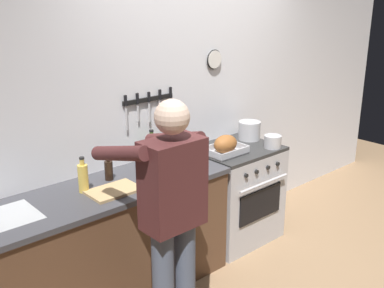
{
  "coord_description": "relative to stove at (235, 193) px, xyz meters",
  "views": [
    {
      "loc": [
        -2.71,
        -1.71,
        2.23
      ],
      "look_at": [
        -0.44,
        0.85,
        1.11
      ],
      "focal_mm": 43.24,
      "sensor_mm": 36.0,
      "label": 1
    }
  ],
  "objects": [
    {
      "name": "wall_back",
      "position": [
        -0.22,
        0.36,
        0.85
      ],
      "size": [
        6.0,
        0.13,
        2.6
      ],
      "color": "silver",
      "rests_on": "ground"
    },
    {
      "name": "counter_block",
      "position": [
        -1.43,
        0.0,
        0.01
      ],
      "size": [
        2.03,
        0.65,
        0.9
      ],
      "color": "brown",
      "rests_on": "ground"
    },
    {
      "name": "stove",
      "position": [
        0.0,
        0.0,
        0.0
      ],
      "size": [
        0.76,
        0.67,
        0.9
      ],
      "color": "#BCBCC1",
      "rests_on": "ground"
    },
    {
      "name": "person_cook",
      "position": [
        -1.31,
        -0.68,
        0.5
      ],
      "size": [
        0.51,
        0.63,
        1.66
      ],
      "rotation": [
        0.0,
        0.0,
        1.73
      ],
      "color": "#4C566B",
      "rests_on": "ground"
    },
    {
      "name": "roasting_pan",
      "position": [
        -0.19,
        -0.05,
        0.52
      ],
      "size": [
        0.35,
        0.26,
        0.17
      ],
      "color": "#B7B7BC",
      "rests_on": "stove"
    },
    {
      "name": "stock_pot",
      "position": [
        0.28,
        0.1,
        0.54
      ],
      "size": [
        0.21,
        0.21,
        0.17
      ],
      "color": "#B7B7BC",
      "rests_on": "stove"
    },
    {
      "name": "saucepan",
      "position": [
        0.25,
        -0.21,
        0.51
      ],
      "size": [
        0.15,
        0.15,
        0.11
      ],
      "color": "#B7B7BC",
      "rests_on": "stove"
    },
    {
      "name": "cutting_board",
      "position": [
        -1.36,
        -0.1,
        0.46
      ],
      "size": [
        0.36,
        0.24,
        0.02
      ],
      "primitive_type": "cube",
      "color": "tan",
      "rests_on": "counter_block"
    },
    {
      "name": "bottle_cooking_oil",
      "position": [
        -1.51,
        0.04,
        0.56
      ],
      "size": [
        0.07,
        0.07,
        0.26
      ],
      "color": "gold",
      "rests_on": "counter_block"
    },
    {
      "name": "bottle_wine_red",
      "position": [
        -0.55,
        0.23,
        0.57
      ],
      "size": [
        0.07,
        0.07,
        0.3
      ],
      "color": "#47141E",
      "rests_on": "counter_block"
    },
    {
      "name": "bottle_vinegar",
      "position": [
        -0.62,
        0.18,
        0.56
      ],
      "size": [
        0.06,
        0.06,
        0.27
      ],
      "color": "#997F4C",
      "rests_on": "counter_block"
    },
    {
      "name": "bottle_hot_sauce",
      "position": [
        -0.73,
        0.1,
        0.52
      ],
      "size": [
        0.05,
        0.05,
        0.16
      ],
      "color": "red",
      "rests_on": "counter_block"
    },
    {
      "name": "bottle_soy_sauce",
      "position": [
        -1.26,
        0.11,
        0.53
      ],
      "size": [
        0.06,
        0.06,
        0.19
      ],
      "color": "black",
      "rests_on": "counter_block"
    },
    {
      "name": "bottle_olive_oil",
      "position": [
        -0.79,
        0.21,
        0.56
      ],
      "size": [
        0.07,
        0.07,
        0.27
      ],
      "color": "#385623",
      "rests_on": "counter_block"
    }
  ]
}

